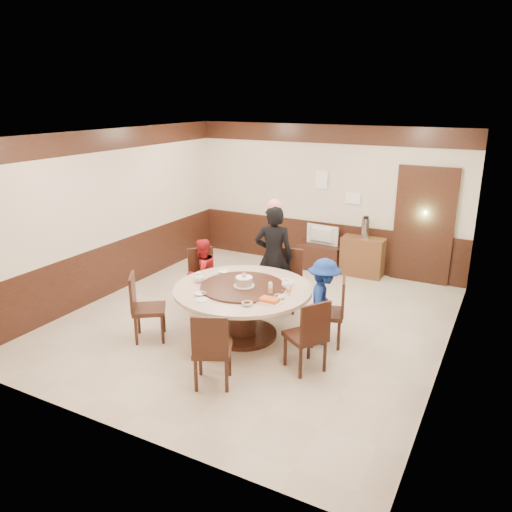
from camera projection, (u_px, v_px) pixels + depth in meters
The scene contains 29 objects.
room at pixel (256, 254), 7.39m from camera, with size 6.00×6.04×2.84m.
banquet_table at pixel (243, 302), 7.06m from camera, with size 1.95×1.95×0.78m.
chair_0 at pixel (328, 323), 6.92m from camera, with size 0.56×0.55×0.97m.
chair_1 at pixel (286, 291), 8.07m from camera, with size 0.49×0.50×0.97m.
chair_2 at pixel (204, 290), 8.10m from camera, with size 0.62×0.62×0.97m.
chair_3 at pixel (148, 319), 7.05m from camera, with size 0.62×0.61×0.97m.
chair_4 at pixel (213, 362), 5.92m from camera, with size 0.59×0.59×0.97m.
chair_5 at pixel (306, 347), 6.25m from camera, with size 0.61×0.61×0.97m.
person_standing at pixel (274, 257), 7.99m from camera, with size 0.62×0.41×1.70m, color black.
person_red at pixel (202, 274), 8.05m from camera, with size 0.56×0.44×1.15m, color #AC171C.
person_blue at pixel (324, 302), 6.86m from camera, with size 0.79×0.45×1.22m, color navy.
birthday_cake at pixel (244, 281), 6.94m from camera, with size 0.29×0.29×0.20m.
teapot_left at pixel (199, 278), 7.17m from camera, with size 0.17×0.15×0.13m, color white.
teapot_right at pixel (287, 284), 6.94m from camera, with size 0.17×0.15×0.13m, color white.
bowl_0 at pixel (223, 272), 7.54m from camera, with size 0.17×0.17×0.04m, color white.
bowl_1 at pixel (247, 304), 6.38m from camera, with size 0.15×0.15×0.05m, color white.
bowl_2 at pixel (200, 294), 6.71m from camera, with size 0.15×0.15×0.04m, color white.
bowl_3 at pixel (279, 297), 6.60m from camera, with size 0.14×0.14×0.04m, color white.
saucer_near at pixel (202, 300), 6.55m from camera, with size 0.18×0.18×0.01m, color white.
saucer_far at pixel (287, 281), 7.21m from camera, with size 0.18×0.18×0.01m, color white.
shrimp_platter at pixel (269, 301), 6.47m from camera, with size 0.30×0.20×0.06m.
bottle_0 at pixel (270, 289), 6.73m from camera, with size 0.06×0.06×0.16m, color white.
bottle_1 at pixel (289, 290), 6.69m from camera, with size 0.06×0.06×0.16m, color white.
tv_stand at pixel (320, 257), 9.94m from camera, with size 0.85×0.45×0.50m, color black.
television at pixel (321, 235), 9.81m from camera, with size 0.67×0.09×0.39m, color gray.
side_cabinet at pixel (363, 257), 9.55m from camera, with size 0.80×0.40×0.75m, color brown.
thermos at pixel (365, 228), 9.37m from camera, with size 0.15×0.15×0.38m, color silver.
notice_left at pixel (321, 180), 9.71m from camera, with size 0.25×0.00×0.35m, color white.
notice_right at pixel (353, 198), 9.51m from camera, with size 0.30×0.00×0.22m, color white.
Camera 1 is at (3.31, -6.21, 3.31)m, focal length 35.00 mm.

